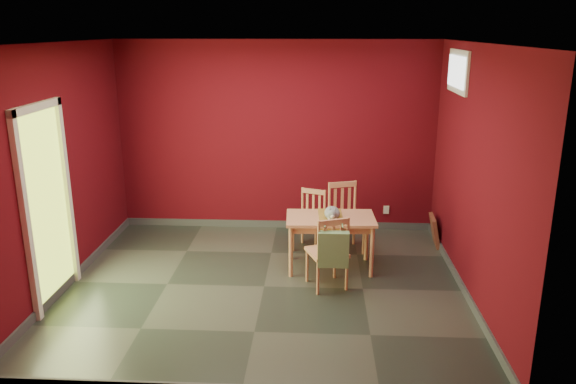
# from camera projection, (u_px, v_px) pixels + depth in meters

# --- Properties ---
(ground) EXTENTS (4.50, 4.50, 0.00)m
(ground) POSITION_uv_depth(u_px,v_px,m) (264.00, 286.00, 6.42)
(ground) COLOR #2D342D
(ground) RESTS_ON ground
(room_shell) EXTENTS (4.50, 4.50, 4.50)m
(room_shell) POSITION_uv_depth(u_px,v_px,m) (264.00, 282.00, 6.41)
(room_shell) COLOR #510811
(room_shell) RESTS_ON ground
(doorway) EXTENTS (0.06, 1.01, 2.13)m
(doorway) POSITION_uv_depth(u_px,v_px,m) (46.00, 200.00, 5.84)
(doorway) COLOR #B7D838
(doorway) RESTS_ON ground
(window) EXTENTS (0.05, 0.90, 0.50)m
(window) POSITION_uv_depth(u_px,v_px,m) (458.00, 72.00, 6.60)
(window) COLOR white
(window) RESTS_ON room_shell
(outlet_plate) EXTENTS (0.08, 0.02, 0.12)m
(outlet_plate) POSITION_uv_depth(u_px,v_px,m) (386.00, 210.00, 8.16)
(outlet_plate) COLOR silver
(outlet_plate) RESTS_ON room_shell
(dining_table) EXTENTS (1.08, 0.66, 0.66)m
(dining_table) POSITION_uv_depth(u_px,v_px,m) (330.00, 223.00, 6.76)
(dining_table) COLOR tan
(dining_table) RESTS_ON ground
(table_runner) EXTENTS (0.31, 0.61, 0.30)m
(table_runner) POSITION_uv_depth(u_px,v_px,m) (331.00, 223.00, 6.66)
(table_runner) COLOR olive
(table_runner) RESTS_ON dining_table
(chair_far_left) EXTENTS (0.48, 0.48, 0.79)m
(chair_far_left) POSITION_uv_depth(u_px,v_px,m) (310.00, 219.00, 7.44)
(chair_far_left) COLOR tan
(chair_far_left) RESTS_ON ground
(chair_far_right) EXTENTS (0.53, 0.53, 0.90)m
(chair_far_right) POSITION_uv_depth(u_px,v_px,m) (345.00, 216.00, 7.38)
(chair_far_right) COLOR tan
(chair_far_right) RESTS_ON ground
(chair_near) EXTENTS (0.52, 0.52, 0.87)m
(chair_near) POSITION_uv_depth(u_px,v_px,m) (328.00, 251.00, 6.28)
(chair_near) COLOR tan
(chair_near) RESTS_ON ground
(tote_bag) EXTENTS (0.33, 0.20, 0.47)m
(tote_bag) POSITION_uv_depth(u_px,v_px,m) (333.00, 249.00, 6.06)
(tote_bag) COLOR #688F5D
(tote_bag) RESTS_ON chair_near
(cat) EXTENTS (0.32, 0.43, 0.19)m
(cat) POSITION_uv_depth(u_px,v_px,m) (332.00, 211.00, 6.66)
(cat) COLOR slate
(cat) RESTS_ON table_runner
(picture_frame) EXTENTS (0.16, 0.41, 0.41)m
(picture_frame) POSITION_uv_depth(u_px,v_px,m) (434.00, 231.00, 7.60)
(picture_frame) COLOR brown
(picture_frame) RESTS_ON ground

